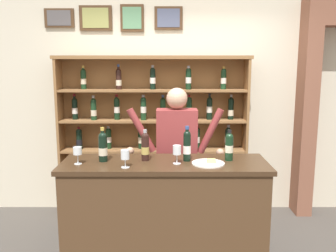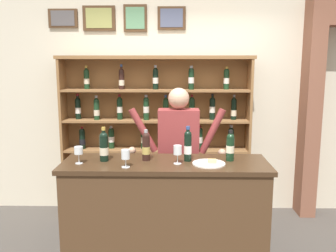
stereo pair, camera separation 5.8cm
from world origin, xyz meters
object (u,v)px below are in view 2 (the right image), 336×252
Objects in this scene: tasting_counter at (165,218)px; wine_glass_center at (126,155)px; tasting_bottle_rosso at (146,146)px; shopkeeper at (178,150)px; tasting_bottle_prosecco at (104,146)px; tasting_bottle_super_tuscan at (188,145)px; tasting_bottle_grappa at (230,146)px; wine_shelf at (156,132)px; cheese_plate at (209,163)px; wine_glass_spare at (178,151)px; wine_glass_left at (79,151)px.

tasting_counter is 0.72m from wine_glass_center.
tasting_counter is at bearing -16.82° from tasting_bottle_rosso.
shopkeeper is 0.85m from tasting_bottle_prosecco.
tasting_bottle_super_tuscan is at bearing 11.39° from tasting_counter.
wine_glass_center is at bearing -165.80° from tasting_bottle_grappa.
wine_shelf is 7.66× the size of tasting_bottle_prosecco.
tasting_bottle_rosso is at bearing -90.89° from wine_shelf.
tasting_bottle_prosecco reaches higher than tasting_bottle_grappa.
wine_shelf reaches higher than cheese_plate.
tasting_bottle_grappa is 0.92m from wine_glass_center.
tasting_counter is at bearing -83.59° from wine_shelf.
cheese_plate is at bearing -12.06° from tasting_bottle_rosso.
wine_glass_spare is 0.58× the size of cheese_plate.
tasting_bottle_super_tuscan is 1.13× the size of tasting_bottle_grappa.
shopkeeper is 0.85m from wine_glass_center.
tasting_counter is (0.15, -1.33, -0.52)m from wine_shelf.
tasting_bottle_prosecco is (-0.65, -0.53, 0.16)m from shopkeeper.
tasting_bottle_prosecco is 2.02× the size of wine_glass_left.
tasting_bottle_prosecco is 0.29m from wine_glass_center.
tasting_bottle_super_tuscan is 0.37m from tasting_bottle_grappa.
shopkeeper reaches higher than wine_glass_spare.
wine_glass_spare is (0.43, 0.11, 0.01)m from wine_glass_center.
wine_glass_left reaches higher than tasting_counter.
tasting_bottle_rosso reaches higher than wine_glass_left.
shopkeeper is at bearing 88.88° from wine_glass_spare.
wine_glass_left is (-1.30, -0.12, -0.02)m from tasting_bottle_grappa.
wine_glass_left is (-0.41, 0.10, 0.00)m from wine_glass_center.
wine_glass_left is at bearing 166.06° from wine_glass_center.
wine_glass_left is (-0.84, -0.01, -0.01)m from wine_glass_spare.
tasting_bottle_grappa is 0.26m from cheese_plate.
tasting_bottle_grappa is (0.57, 0.06, 0.65)m from tasting_counter.
shopkeeper is 5.90× the size of cheese_plate.
tasting_bottle_grappa is at bearing 32.18° from cheese_plate.
shopkeeper is 10.22× the size of wine_glass_spare.
tasting_bottle_prosecco reaches higher than tasting_bottle_rosso.
tasting_bottle_prosecco is 2.01× the size of wine_glass_center.
shopkeeper reaches higher than wine_glass_center.
shopkeeper is (0.12, 0.55, 0.50)m from tasting_counter.
cheese_plate is at bearing -67.34° from shopkeeper.
wine_shelf is 0.82m from shopkeeper.
tasting_bottle_super_tuscan reaches higher than tasting_bottle_prosecco.
tasting_bottle_grappa is 0.47m from wine_glass_spare.
tasting_bottle_prosecco is at bearing 24.30° from wine_glass_left.
wine_glass_spare is at bearing -166.39° from tasting_bottle_grappa.
tasting_bottle_rosso reaches higher than cheese_plate.
wine_shelf is at bearing 110.60° from cheese_plate.
wine_glass_left is at bearing -173.51° from tasting_bottle_super_tuscan.
wine_glass_spare is at bearing -21.26° from tasting_bottle_rosso.
tasting_bottle_super_tuscan is at bearing -75.01° from wine_shelf.
wine_glass_center is at bearing -121.39° from shopkeeper.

